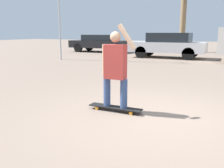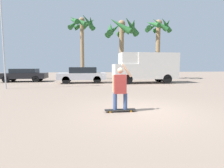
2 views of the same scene
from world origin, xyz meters
name	(u,v)px [view 2 (image 2 of 2)]	position (x,y,z in m)	size (l,w,h in m)	color
ground_plane	(141,111)	(0.00, 0.00, 0.00)	(80.00, 80.00, 0.00)	gray
skateboard	(120,110)	(-0.77, -0.02, 0.07)	(1.10, 0.22, 0.08)	black
person_skateboarder	(120,86)	(-0.77, -0.02, 0.91)	(0.70, 0.22, 1.63)	#384C7A
camper_van	(146,67)	(3.64, 10.05, 1.56)	(5.97, 2.13, 2.83)	black
parked_car_silver	(82,75)	(-2.37, 10.93, 0.81)	(4.52, 1.81, 1.51)	black
parked_car_black	(24,75)	(-8.36, 13.14, 0.74)	(4.48, 1.90, 1.35)	black
palm_tree_near_van	(158,32)	(6.60, 14.45, 5.69)	(3.28, 3.31, 7.20)	#8E704C
palm_tree_center_background	(122,31)	(2.33, 15.08, 5.78)	(4.25, 4.41, 7.27)	#8E704C
palm_tree_far_left	(82,28)	(-2.42, 15.88, 6.23)	(3.53, 3.48, 7.59)	#8E704C
flagpole	(3,26)	(-7.59, 7.27, 4.34)	(0.81, 0.12, 7.73)	#B7B7BC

